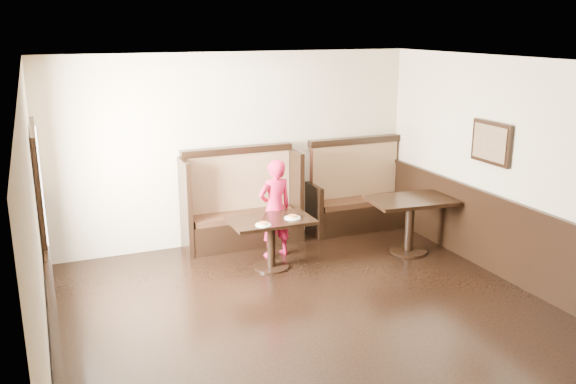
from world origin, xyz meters
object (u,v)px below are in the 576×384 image
booth_neighbor (357,199)px  table_main (271,230)px  child (275,208)px  booth_main (241,210)px  table_neighbor (410,212)px

booth_neighbor → table_main: 2.16m
booth_neighbor → child: size_ratio=1.18×
booth_main → table_main: booth_main is taller
booth_main → child: (0.28, -0.66, 0.17)m
booth_neighbor → table_main: bearing=-150.6°
booth_main → booth_neighbor: (1.95, -0.00, -0.05)m
table_main → child: 0.49m
booth_main → booth_neighbor: size_ratio=1.06×
booth_neighbor → child: booth_neighbor is taller
table_main → table_neighbor: 2.05m
table_main → table_neighbor: (2.04, -0.20, 0.07)m
booth_main → booth_neighbor: same height
table_neighbor → child: size_ratio=0.87×
booth_main → table_neighbor: size_ratio=1.44×
booth_main → table_neighbor: 2.45m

